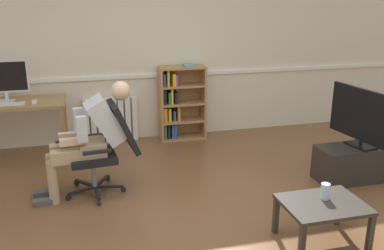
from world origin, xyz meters
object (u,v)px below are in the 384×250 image
object	(u,v)px
bookshelf	(179,103)
radiator	(111,120)
tv_screen	(364,117)
drinking_glass	(325,191)
keyboard	(8,104)
tv_stand	(358,163)
computer_desk	(12,110)
office_chair	(107,145)
computer_mouse	(35,102)
person_seated	(90,136)
imac_monitor	(4,78)
coffee_table	(323,208)

from	to	relation	value
bookshelf	radiator	distance (m)	0.99
tv_screen	drinking_glass	size ratio (longest dim) A/B	7.24
keyboard	tv_stand	size ratio (longest dim) A/B	0.41
computer_desk	keyboard	bearing A→B (deg)	-96.07
office_chair	tv_screen	distance (m)	2.81
computer_mouse	person_seated	xyz separation A→B (m)	(0.62, -1.10, -0.13)
imac_monitor	radiator	world-z (taller)	imac_monitor
radiator	tv_stand	size ratio (longest dim) A/B	0.78
computer_mouse	person_seated	world-z (taller)	person_seated
computer_desk	tv_stand	bearing A→B (deg)	-22.77
imac_monitor	bookshelf	size ratio (longest dim) A/B	0.52
computer_mouse	office_chair	bearing A→B (deg)	-54.07
bookshelf	coffee_table	bearing A→B (deg)	-79.17
person_seated	coffee_table	world-z (taller)	person_seated
office_chair	imac_monitor	bearing A→B (deg)	-143.88
bookshelf	drinking_glass	world-z (taller)	bookshelf
keyboard	bookshelf	bearing A→B (deg)	11.05
bookshelf	tv_screen	xyz separation A→B (m)	(1.66, -1.91, 0.21)
computer_mouse	imac_monitor	bearing A→B (deg)	149.80
computer_desk	office_chair	distance (m)	1.62
coffee_table	office_chair	bearing A→B (deg)	138.98
computer_mouse	tv_stand	xyz separation A→B (m)	(3.56, -1.50, -0.57)
imac_monitor	office_chair	world-z (taller)	imac_monitor
computer_desk	tv_stand	size ratio (longest dim) A/B	1.33
bookshelf	tv_stand	xyz separation A→B (m)	(1.66, -1.91, -0.33)
computer_desk	bookshelf	xyz separation A→B (m)	(2.19, 0.29, -0.12)
computer_mouse	drinking_glass	distance (m)	3.54
tv_stand	tv_screen	distance (m)	0.54
tv_screen	drinking_glass	xyz separation A→B (m)	(-1.05, -0.98, -0.30)
keyboard	person_seated	world-z (taller)	person_seated
person_seated	tv_stand	bearing A→B (deg)	77.18
office_chair	drinking_glass	world-z (taller)	office_chair
person_seated	radiator	bearing A→B (deg)	163.90
imac_monitor	radiator	xyz separation A→B (m)	(1.27, 0.31, -0.73)
tv_screen	computer_mouse	bearing A→B (deg)	59.19
tv_stand	tv_screen	bearing A→B (deg)	8.03
keyboard	office_chair	distance (m)	1.54
office_chair	tv_screen	bearing A→B (deg)	76.44
computer_desk	bookshelf	distance (m)	2.21
computer_mouse	person_seated	bearing A→B (deg)	-60.56
drinking_glass	radiator	bearing A→B (deg)	117.86
keyboard	radiator	xyz separation A→B (m)	(1.24, 0.53, -0.45)
computer_mouse	tv_stand	distance (m)	3.90
office_chair	tv_screen	size ratio (longest dim) A/B	0.98
keyboard	drinking_glass	world-z (taller)	keyboard
keyboard	coffee_table	xyz separation A→B (m)	(2.77, -2.52, -0.44)
imac_monitor	coffee_table	xyz separation A→B (m)	(2.80, -2.74, -0.72)
keyboard	person_seated	distance (m)	1.43
imac_monitor	person_seated	size ratio (longest dim) A/B	0.47
bookshelf	imac_monitor	bearing A→B (deg)	-174.57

